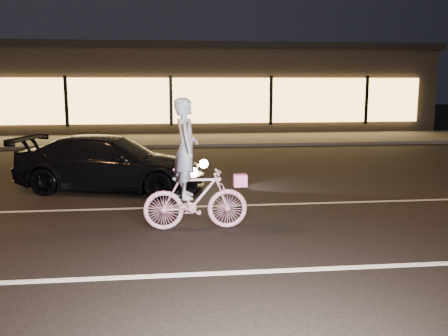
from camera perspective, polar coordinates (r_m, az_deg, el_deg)
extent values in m
plane|color=black|center=(7.89, -4.72, -8.05)|extent=(90.00, 90.00, 0.00)
cube|color=silver|center=(6.48, -4.25, -12.07)|extent=(60.00, 0.12, 0.01)
cube|color=gray|center=(9.81, -5.12, -4.46)|extent=(60.00, 0.10, 0.01)
cube|color=#383533|center=(20.64, -5.95, 3.18)|extent=(30.00, 4.00, 0.12)
cube|color=black|center=(26.51, -6.20, 8.83)|extent=(25.00, 8.00, 4.00)
cube|color=black|center=(26.56, -6.28, 13.26)|extent=(25.40, 8.40, 0.30)
cube|color=#F3B655|center=(22.42, -6.09, 7.65)|extent=(23.00, 0.15, 2.00)
cube|color=black|center=(22.75, -17.58, 7.28)|extent=(0.15, 0.08, 2.20)
cube|color=black|center=(22.34, -6.08, 7.64)|extent=(0.15, 0.08, 2.20)
cube|color=black|center=(22.84, 5.38, 7.70)|extent=(0.15, 0.08, 2.20)
cube|color=black|center=(24.17, 15.97, 7.48)|extent=(0.15, 0.08, 2.20)
imported|color=#DB447E|center=(8.24, -3.26, -3.53)|extent=(1.72, 0.49, 1.04)
imported|color=silver|center=(8.08, -4.37, 2.25)|extent=(0.39, 0.59, 1.63)
cube|color=#FF48B0|center=(8.25, 1.86, -1.43)|extent=(0.22, 0.18, 0.20)
imported|color=black|center=(11.47, -12.86, 0.52)|extent=(4.55, 2.80, 1.23)
sphere|color=#FFF2BF|center=(11.44, -2.34, 0.48)|extent=(0.21, 0.21, 0.21)
sphere|color=#FFF2BF|center=(10.35, -3.55, -0.52)|extent=(0.21, 0.21, 0.21)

